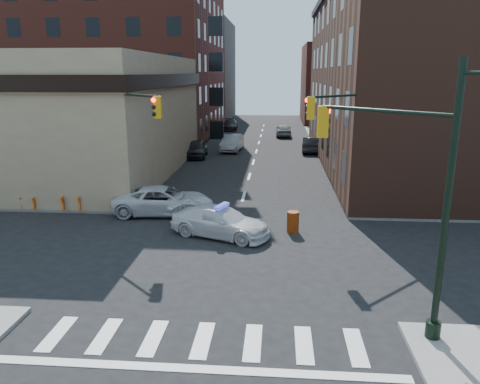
% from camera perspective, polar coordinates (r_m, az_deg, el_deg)
% --- Properties ---
extents(ground, '(140.00, 140.00, 0.00)m').
position_cam_1_polar(ground, '(20.70, -1.59, -7.65)').
color(ground, black).
rests_on(ground, ground).
extents(sidewalk_nw, '(34.00, 54.50, 0.15)m').
position_cam_1_polar(sidewalk_nw, '(58.10, -21.16, 5.78)').
color(sidewalk_nw, gray).
rests_on(sidewalk_nw, ground).
extents(sidewalk_ne, '(34.00, 54.50, 0.15)m').
position_cam_1_polar(sidewalk_ne, '(56.41, 26.40, 5.03)').
color(sidewalk_ne, gray).
rests_on(sidewalk_ne, ground).
extents(bank_building, '(22.00, 22.00, 9.00)m').
position_cam_1_polar(bank_building, '(40.52, -23.83, 8.54)').
color(bank_building, tan).
rests_on(bank_building, ground).
extents(apartment_block, '(25.00, 25.00, 24.00)m').
position_cam_1_polar(apartment_block, '(62.72, -15.34, 17.74)').
color(apartment_block, maroon).
rests_on(apartment_block, ground).
extents(commercial_row_ne, '(14.00, 34.00, 14.00)m').
position_cam_1_polar(commercial_row_ne, '(42.99, 19.77, 12.52)').
color(commercial_row_ne, '#4C2A1E').
rests_on(commercial_row_ne, ground).
extents(filler_nw, '(20.00, 18.00, 16.00)m').
position_cam_1_polar(filler_nw, '(83.08, -8.25, 14.37)').
color(filler_nw, brown).
rests_on(filler_nw, ground).
extents(filler_ne, '(16.00, 16.00, 12.00)m').
position_cam_1_polar(filler_ne, '(78.01, 13.71, 12.66)').
color(filler_ne, maroon).
rests_on(filler_ne, ground).
extents(signal_pole_se, '(5.40, 5.27, 8.00)m').
position_cam_1_polar(signal_pole_se, '(14.46, 20.26, 0.92)').
color(signal_pole_se, black).
rests_on(signal_pole_se, sidewalk_se).
extents(signal_pole_nw, '(3.58, 3.67, 8.00)m').
position_cam_1_polar(signal_pole_nw, '(25.91, -13.42, 6.38)').
color(signal_pole_nw, black).
rests_on(signal_pole_nw, sidewalk_nw).
extents(signal_pole_ne, '(3.67, 3.58, 8.00)m').
position_cam_1_polar(signal_pole_ne, '(24.95, 13.23, 6.10)').
color(signal_pole_ne, black).
rests_on(signal_pole_ne, sidewalk_ne).
extents(tree_ne_near, '(3.00, 3.00, 4.85)m').
position_cam_1_polar(tree_ne_near, '(45.60, 11.51, 8.69)').
color(tree_ne_near, black).
rests_on(tree_ne_near, sidewalk_ne).
extents(tree_ne_far, '(3.00, 3.00, 4.85)m').
position_cam_1_polar(tree_ne_far, '(53.53, 10.51, 9.53)').
color(tree_ne_far, black).
rests_on(tree_ne_far, sidewalk_ne).
extents(police_car, '(5.39, 3.65, 1.45)m').
position_cam_1_polar(police_car, '(22.79, -2.42, -3.63)').
color(police_car, silver).
rests_on(police_car, ground).
extents(pickup, '(5.75, 2.95, 1.55)m').
position_cam_1_polar(pickup, '(26.60, -9.31, -1.05)').
color(pickup, silver).
rests_on(pickup, ground).
extents(parked_car_wnear, '(2.20, 4.79, 1.59)m').
position_cam_1_polar(parked_car_wnear, '(44.40, -5.35, 5.26)').
color(parked_car_wnear, black).
rests_on(parked_car_wnear, ground).
extents(parked_car_wfar, '(2.08, 5.09, 1.64)m').
position_cam_1_polar(parked_car_wfar, '(47.84, -0.98, 6.01)').
color(parked_car_wfar, gray).
rests_on(parked_car_wfar, ground).
extents(parked_car_wdeep, '(2.27, 5.07, 1.44)m').
position_cam_1_polar(parked_car_wdeep, '(65.69, -1.20, 8.19)').
color(parked_car_wdeep, black).
rests_on(parked_car_wdeep, ground).
extents(parked_car_enear, '(2.02, 4.73, 1.52)m').
position_cam_1_polar(parked_car_enear, '(47.72, 8.67, 5.75)').
color(parked_car_enear, black).
rests_on(parked_car_enear, ground).
extents(parked_car_efar, '(1.90, 4.67, 1.59)m').
position_cam_1_polar(parked_car_efar, '(59.27, 5.34, 7.53)').
color(parked_car_efar, gray).
rests_on(parked_car_efar, ground).
extents(pedestrian_a, '(0.76, 0.76, 1.78)m').
position_cam_1_polar(pedestrian_a, '(27.68, -15.85, -0.25)').
color(pedestrian_a, black).
rests_on(pedestrian_a, sidewalk_nw).
extents(pedestrian_b, '(1.20, 1.13, 1.96)m').
position_cam_1_polar(pedestrian_b, '(29.52, -17.31, 0.72)').
color(pedestrian_b, black).
rests_on(pedestrian_b, sidewalk_nw).
extents(pedestrian_c, '(1.15, 0.90, 1.82)m').
position_cam_1_polar(pedestrian_c, '(30.59, -23.32, 0.51)').
color(pedestrian_c, '#1F252E').
rests_on(pedestrian_c, sidewalk_nw).
extents(barrel_road, '(0.75, 0.75, 1.07)m').
position_cam_1_polar(barrel_road, '(23.48, 6.47, -3.65)').
color(barrel_road, '#D04809').
rests_on(barrel_road, ground).
extents(barrel_bank, '(0.58, 0.58, 0.98)m').
position_cam_1_polar(barrel_bank, '(27.51, -10.86, -1.23)').
color(barrel_bank, '#D6560A').
rests_on(barrel_bank, ground).
extents(barricade_nw_a, '(1.30, 0.72, 0.94)m').
position_cam_1_polar(barricade_nw_a, '(28.25, -19.70, -1.14)').
color(barricade_nw_a, '#D5450A').
rests_on(barricade_nw_a, sidewalk_nw).
extents(barricade_nw_b, '(1.17, 0.72, 0.82)m').
position_cam_1_polar(barricade_nw_b, '(29.42, -24.15, -1.09)').
color(barricade_nw_b, '#EF5F0B').
rests_on(barricade_nw_b, sidewalk_nw).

